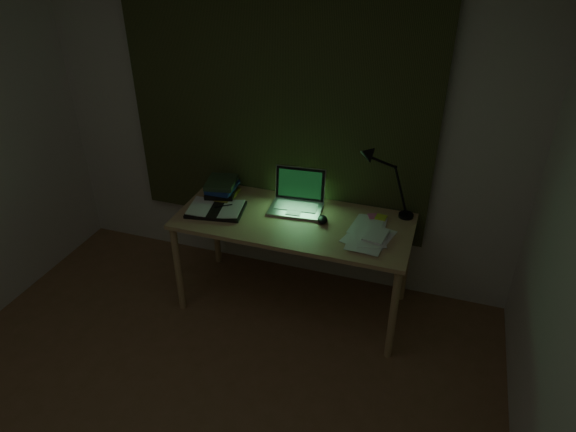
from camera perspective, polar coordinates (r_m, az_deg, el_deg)
name	(u,v)px	position (r m, az deg, el deg)	size (l,w,h in m)	color
wall_back	(279,120)	(3.67, -1.06, 10.62)	(3.50, 0.00, 2.50)	silver
curtain	(276,94)	(3.57, -1.31, 13.42)	(2.20, 0.06, 2.00)	#33381C
desk	(293,263)	(3.66, 0.60, -5.24)	(1.59, 0.69, 0.72)	tan
laptop	(296,194)	(3.51, 0.87, 2.48)	(0.36, 0.40, 0.26)	silver
open_textbook	(216,209)	(3.59, -8.00, 0.78)	(0.38, 0.27, 0.03)	white
book_stack	(222,188)	(3.75, -7.30, 3.09)	(0.20, 0.24, 0.13)	white
loose_papers	(369,233)	(3.34, 9.02, -1.90)	(0.30, 0.32, 0.02)	white
mouse	(322,220)	(3.43, 3.85, -0.41)	(0.07, 0.11, 0.04)	black
sticky_yellow	(381,218)	(3.52, 10.29, -0.19)	(0.07, 0.07, 0.02)	#CEE02F
sticky_pink	(373,217)	(3.53, 9.45, -0.07)	(0.07, 0.07, 0.01)	pink
desk_lamp	(411,181)	(3.45, 13.48, 3.82)	(0.37, 0.28, 0.55)	black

